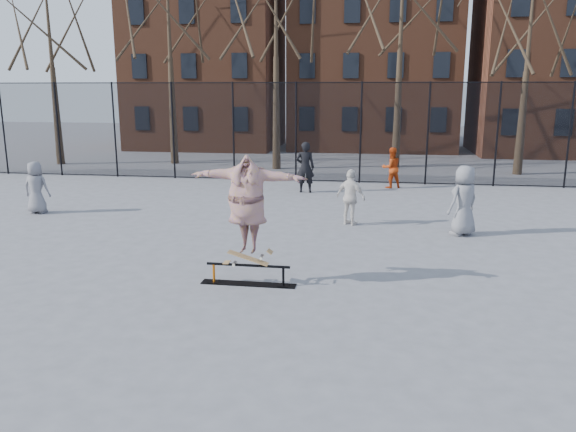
% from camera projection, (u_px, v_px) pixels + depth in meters
% --- Properties ---
extents(ground, '(100.00, 100.00, 0.00)m').
position_uv_depth(ground, '(271.00, 295.00, 10.37)').
color(ground, slate).
extents(skate_rail, '(1.86, 0.28, 0.41)m').
position_uv_depth(skate_rail, '(248.00, 276.00, 10.89)').
color(skate_rail, black).
rests_on(skate_rail, ground).
extents(skateboard, '(0.87, 0.21, 0.10)m').
position_uv_depth(skateboard, '(248.00, 261.00, 10.82)').
color(skateboard, '#A07440').
rests_on(skateboard, skate_rail).
extents(skater, '(2.34, 0.81, 1.87)m').
position_uv_depth(skater, '(247.00, 212.00, 10.60)').
color(skater, '#42317C').
rests_on(skater, skateboard).
extents(bystander_grey, '(0.80, 0.54, 1.59)m').
position_uv_depth(bystander_grey, '(36.00, 187.00, 17.00)').
color(bystander_grey, slate).
rests_on(bystander_grey, ground).
extents(bystander_black, '(0.71, 0.50, 1.85)m').
position_uv_depth(bystander_black, '(305.00, 167.00, 20.44)').
color(bystander_black, black).
rests_on(bystander_black, ground).
extents(bystander_red, '(0.92, 0.84, 1.55)m').
position_uv_depth(bystander_red, '(391.00, 168.00, 21.39)').
color(bystander_red, '#BE3C10').
rests_on(bystander_red, ground).
extents(bystander_white, '(0.98, 0.79, 1.56)m').
position_uv_depth(bystander_white, '(351.00, 197.00, 15.53)').
color(bystander_white, silver).
rests_on(bystander_white, ground).
extents(bystander_extra, '(1.05, 1.01, 1.82)m').
position_uv_depth(bystander_extra, '(464.00, 201.00, 14.42)').
color(bystander_extra, slate).
rests_on(bystander_extra, ground).
extents(fence, '(34.03, 0.07, 4.00)m').
position_uv_depth(fence, '(330.00, 131.00, 22.44)').
color(fence, black).
rests_on(fence, ground).
extents(tree_row, '(33.66, 7.46, 10.67)m').
position_uv_depth(tree_row, '(335.00, 6.00, 25.30)').
color(tree_row, black).
rests_on(tree_row, ground).
extents(rowhouses, '(29.00, 7.00, 13.00)m').
position_uv_depth(rowhouses, '(361.00, 49.00, 33.97)').
color(rowhouses, brown).
rests_on(rowhouses, ground).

